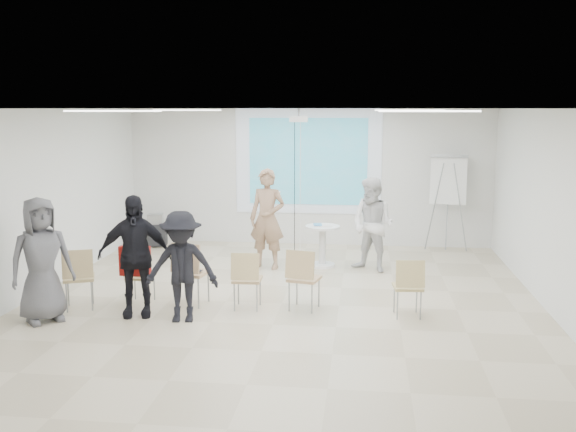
# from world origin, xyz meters

# --- Properties ---
(floor) EXTENTS (8.00, 9.00, 0.10)m
(floor) POSITION_xyz_m (0.00, 0.00, -0.05)
(floor) COLOR beige
(floor) RESTS_ON ground
(ceiling) EXTENTS (8.00, 9.00, 0.10)m
(ceiling) POSITION_xyz_m (0.00, 0.00, 3.05)
(ceiling) COLOR white
(ceiling) RESTS_ON wall_back
(wall_back) EXTENTS (8.00, 0.10, 3.00)m
(wall_back) POSITION_xyz_m (0.00, 4.55, 1.50)
(wall_back) COLOR silver
(wall_back) RESTS_ON floor
(wall_left) EXTENTS (0.10, 9.00, 3.00)m
(wall_left) POSITION_xyz_m (-4.05, 0.00, 1.50)
(wall_left) COLOR silver
(wall_left) RESTS_ON floor
(wall_right) EXTENTS (0.10, 9.00, 3.00)m
(wall_right) POSITION_xyz_m (4.05, 0.00, 1.50)
(wall_right) COLOR silver
(wall_right) RESTS_ON floor
(projection_halo) EXTENTS (3.20, 0.01, 2.30)m
(projection_halo) POSITION_xyz_m (0.00, 4.49, 1.85)
(projection_halo) COLOR silver
(projection_halo) RESTS_ON wall_back
(projection_image) EXTENTS (2.60, 0.01, 1.90)m
(projection_image) POSITION_xyz_m (0.00, 4.47, 1.85)
(projection_image) COLOR #36A2BA
(projection_image) RESTS_ON wall_back
(pedestal_table) EXTENTS (0.76, 0.76, 0.82)m
(pedestal_table) POSITION_xyz_m (0.46, 2.45, 0.45)
(pedestal_table) COLOR white
(pedestal_table) RESTS_ON floor
(player_left) EXTENTS (0.87, 0.68, 2.14)m
(player_left) POSITION_xyz_m (-0.57, 2.23, 1.07)
(player_left) COLOR tan
(player_left) RESTS_ON floor
(player_right) EXTENTS (1.19, 1.12, 1.94)m
(player_right) POSITION_xyz_m (1.41, 2.21, 0.97)
(player_right) COLOR white
(player_right) RESTS_ON floor
(controller_left) EXTENTS (0.07, 0.13, 0.04)m
(controller_left) POSITION_xyz_m (-0.39, 2.48, 1.41)
(controller_left) COLOR white
(controller_left) RESTS_ON player_left
(controller_right) EXTENTS (0.09, 0.12, 0.04)m
(controller_right) POSITION_xyz_m (1.23, 2.46, 1.31)
(controller_right) COLOR white
(controller_right) RESTS_ON player_right
(chair_far_left) EXTENTS (0.59, 0.61, 0.95)m
(chair_far_left) POSITION_xyz_m (-2.98, -0.67, 0.56)
(chair_far_left) COLOR tan
(chair_far_left) RESTS_ON floor
(chair_left_mid) EXTENTS (0.39, 0.42, 0.84)m
(chair_left_mid) POSITION_xyz_m (-2.19, -0.29, 0.49)
(chair_left_mid) COLOR #CFB778
(chair_left_mid) RESTS_ON floor
(chair_left_inner) EXTENTS (0.54, 0.57, 1.00)m
(chair_left_inner) POSITION_xyz_m (-1.39, -0.27, 0.59)
(chair_left_inner) COLOR tan
(chair_left_inner) RESTS_ON floor
(chair_center) EXTENTS (0.43, 0.46, 0.90)m
(chair_center) POSITION_xyz_m (-0.49, -0.37, 0.53)
(chair_center) COLOR tan
(chair_center) RESTS_ON floor
(chair_right_inner) EXTENTS (0.53, 0.56, 0.94)m
(chair_right_inner) POSITION_xyz_m (0.35, -0.31, 0.56)
(chair_right_inner) COLOR tan
(chair_right_inner) RESTS_ON floor
(chair_right_far) EXTENTS (0.45, 0.48, 0.88)m
(chair_right_far) POSITION_xyz_m (1.90, -0.46, 0.52)
(chair_right_far) COLOR #CFB978
(chair_right_far) RESTS_ON floor
(red_jacket) EXTENTS (0.47, 0.11, 0.45)m
(red_jacket) POSITION_xyz_m (-2.19, -0.43, 0.72)
(red_jacket) COLOR #AA1A14
(red_jacket) RESTS_ON chair_left_mid
(laptop) EXTENTS (0.40, 0.32, 0.03)m
(laptop) POSITION_xyz_m (-1.38, -0.16, 0.53)
(laptop) COLOR black
(laptop) RESTS_ON chair_left_inner
(audience_left) EXTENTS (1.32, 0.95, 2.05)m
(audience_left) POSITION_xyz_m (-2.05, -0.82, 1.02)
(audience_left) COLOR black
(audience_left) RESTS_ON floor
(audience_mid) EXTENTS (1.23, 0.77, 1.80)m
(audience_mid) POSITION_xyz_m (-1.30, -0.99, 0.90)
(audience_mid) COLOR black
(audience_mid) RESTS_ON floor
(audience_outer) EXTENTS (1.15, 1.14, 2.00)m
(audience_outer) POSITION_xyz_m (-3.26, -1.21, 1.00)
(audience_outer) COLOR slate
(audience_outer) RESTS_ON floor
(flipchart_easel) EXTENTS (0.88, 0.67, 2.05)m
(flipchart_easel) POSITION_xyz_m (2.99, 4.13, 1.51)
(flipchart_easel) COLOR gray
(flipchart_easel) RESTS_ON floor
(av_cart) EXTENTS (0.54, 0.47, 0.71)m
(av_cart) POSITION_xyz_m (-3.30, 3.85, 0.33)
(av_cart) COLOR black
(av_cart) RESTS_ON floor
(ceiling_projector) EXTENTS (0.30, 0.25, 3.00)m
(ceiling_projector) POSITION_xyz_m (0.10, 1.49, 2.69)
(ceiling_projector) COLOR white
(ceiling_projector) RESTS_ON ceiling
(fluor_panel_nw) EXTENTS (1.20, 0.30, 0.02)m
(fluor_panel_nw) POSITION_xyz_m (-2.00, 2.00, 2.97)
(fluor_panel_nw) COLOR white
(fluor_panel_nw) RESTS_ON ceiling
(fluor_panel_ne) EXTENTS (1.20, 0.30, 0.02)m
(fluor_panel_ne) POSITION_xyz_m (2.00, 2.00, 2.97)
(fluor_panel_ne) COLOR white
(fluor_panel_ne) RESTS_ON ceiling
(fluor_panel_sw) EXTENTS (1.20, 0.30, 0.02)m
(fluor_panel_sw) POSITION_xyz_m (-2.00, -1.50, 2.97)
(fluor_panel_sw) COLOR white
(fluor_panel_sw) RESTS_ON ceiling
(fluor_panel_se) EXTENTS (1.20, 0.30, 0.02)m
(fluor_panel_se) POSITION_xyz_m (2.00, -1.50, 2.97)
(fluor_panel_se) COLOR white
(fluor_panel_se) RESTS_ON ceiling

